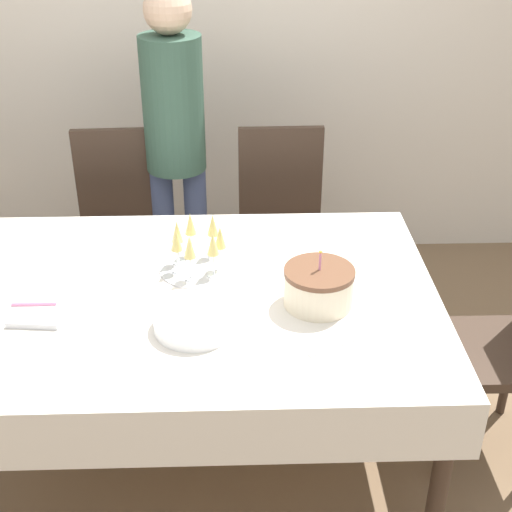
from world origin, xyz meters
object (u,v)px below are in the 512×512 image
birthday_cake (319,287)px  person_standing (175,130)px  dining_chair_far_left (120,225)px  champagne_tray (198,246)px  plate_stack_main (195,322)px  dining_chair_far_right (281,222)px

birthday_cake → person_standing: person_standing is taller
dining_chair_far_left → champagne_tray: bearing=-61.7°
plate_stack_main → person_standing: person_standing is taller
dining_chair_far_right → person_standing: size_ratio=0.61×
dining_chair_far_left → person_standing: 0.52m
plate_stack_main → dining_chair_far_left: bearing=109.9°
dining_chair_far_right → champagne_tray: bearing=-115.2°
birthday_cake → dining_chair_far_right: bearing=93.2°
dining_chair_far_left → birthday_cake: (0.82, -1.01, 0.27)m
dining_chair_far_left → person_standing: size_ratio=0.61×
dining_chair_far_left → person_standing: bearing=24.0°
dining_chair_far_right → champagne_tray: 0.89m
person_standing → plate_stack_main: bearing=-83.7°
dining_chair_far_left → birthday_cake: dining_chair_far_left is taller
dining_chair_far_right → champagne_tray: size_ratio=3.36×
person_standing → dining_chair_far_right: bearing=-13.9°
champagne_tray → birthday_cake: bearing=-31.1°
birthday_cake → person_standing: 1.27m
birthday_cake → champagne_tray: birthday_cake is taller
plate_stack_main → person_standing: (-0.14, 1.26, 0.20)m
dining_chair_far_right → dining_chair_far_left: bearing=-180.0°
birthday_cake → plate_stack_main: birthday_cake is taller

